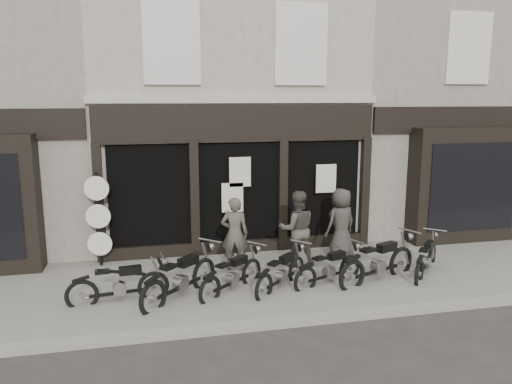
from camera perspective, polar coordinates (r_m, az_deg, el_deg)
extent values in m
plane|color=#2D2B28|center=(10.54, 1.14, -12.15)|extent=(90.00, 90.00, 0.00)
cube|color=slate|center=(11.33, 0.05, -10.13)|extent=(30.00, 4.20, 0.12)
cube|color=gray|center=(9.41, 3.00, -14.67)|extent=(30.00, 0.25, 0.13)
cube|color=#B9AF9F|center=(15.59, -4.11, 10.76)|extent=(7.20, 6.00, 8.20)
cube|color=black|center=(12.57, -1.98, 7.80)|extent=(7.10, 0.18, 0.90)
cube|color=black|center=(12.88, -1.97, -0.87)|extent=(6.50, 0.10, 2.95)
cube|color=black|center=(13.14, -1.88, -6.41)|extent=(7.10, 0.20, 0.44)
cube|color=#B3AC9B|center=(12.59, -2.02, 10.54)|extent=(7.30, 0.22, 0.18)
cube|color=silver|center=(12.46, -9.63, 16.62)|extent=(1.35, 0.12, 2.00)
cube|color=black|center=(12.49, -9.64, 16.60)|extent=(1.05, 0.06, 1.70)
cube|color=silver|center=(13.04, 5.16, 16.46)|extent=(1.35, 0.12, 2.00)
cube|color=black|center=(13.07, 5.12, 16.44)|extent=(1.05, 0.06, 1.70)
cube|color=black|center=(12.64, -17.47, -1.37)|extent=(0.22, 0.22, 3.00)
cube|color=black|center=(12.64, -7.04, -0.95)|extent=(0.22, 0.22, 3.00)
cube|color=black|center=(13.05, 3.06, -0.51)|extent=(0.22, 0.22, 3.00)
cube|color=black|center=(13.84, 12.27, -0.09)|extent=(0.22, 0.22, 3.00)
cube|color=silver|center=(12.58, -1.84, 2.31)|extent=(0.55, 0.04, 0.75)
cube|color=silver|center=(13.23, 8.00, 1.54)|extent=(0.55, 0.04, 0.75)
cube|color=silver|center=(12.66, -2.71, -0.63)|extent=(0.55, 0.04, 0.75)
cube|color=gray|center=(17.69, 17.04, 10.33)|extent=(5.50, 6.00, 8.20)
cube|color=black|center=(15.05, 22.78, 0.76)|extent=(3.20, 0.70, 3.20)
cube|color=black|center=(14.77, 23.56, 0.52)|extent=(2.60, 0.06, 2.40)
cube|color=black|center=(15.11, 22.63, 7.69)|extent=(5.40, 0.16, 0.70)
cube|color=silver|center=(15.16, 23.14, 14.86)|extent=(1.30, 0.10, 1.90)
cube|color=black|center=(15.19, 23.07, 14.86)|extent=(1.00, 0.06, 1.60)
torus|color=black|center=(10.53, -11.64, -10.52)|extent=(0.65, 0.17, 0.65)
torus|color=black|center=(10.44, -19.28, -11.12)|extent=(0.65, 0.17, 0.65)
cube|color=black|center=(10.48, -15.43, -11.03)|extent=(1.13, 0.20, 0.06)
cube|color=gray|center=(10.45, -15.35, -10.64)|extent=(0.25, 0.20, 0.25)
cube|color=black|center=(10.34, -14.17, -8.67)|extent=(0.46, 0.22, 0.16)
cube|color=black|center=(10.30, -17.16, -8.70)|extent=(0.31, 0.23, 0.06)
cylinder|color=gray|center=(10.35, -10.62, -7.18)|extent=(0.11, 0.55, 0.03)
torus|color=black|center=(10.93, -5.99, -9.33)|extent=(0.58, 0.58, 0.72)
torus|color=black|center=(9.86, -11.68, -11.80)|extent=(0.58, 0.58, 0.72)
cube|color=black|center=(10.40, -8.67, -10.73)|extent=(0.93, 0.93, 0.06)
cube|color=gray|center=(10.38, -8.61, -10.26)|extent=(0.32, 0.32, 0.28)
cube|color=black|center=(10.43, -7.74, -7.79)|extent=(0.47, 0.47, 0.18)
cube|color=black|center=(9.99, -9.97, -8.43)|extent=(0.38, 0.38, 0.06)
cylinder|color=gray|center=(10.89, -5.30, -5.52)|extent=(0.46, 0.46, 0.04)
torus|color=black|center=(11.11, -0.54, -9.18)|extent=(0.54, 0.47, 0.63)
torus|color=black|center=(10.15, -5.29, -11.21)|extent=(0.54, 0.47, 0.63)
cube|color=black|center=(10.64, -2.80, -10.34)|extent=(0.87, 0.75, 0.06)
cube|color=gray|center=(10.62, -2.74, -9.94)|extent=(0.28, 0.27, 0.24)
cube|color=black|center=(10.66, -1.98, -7.84)|extent=(0.43, 0.40, 0.16)
cube|color=black|center=(10.28, -3.83, -8.37)|extent=(0.33, 0.32, 0.06)
cylinder|color=gray|center=(11.07, 0.10, -5.91)|extent=(0.37, 0.43, 0.03)
torus|color=black|center=(11.32, 4.61, -8.86)|extent=(0.51, 0.49, 0.62)
torus|color=black|center=(10.26, 0.91, -10.95)|extent=(0.51, 0.49, 0.62)
cube|color=black|center=(10.80, 2.85, -10.04)|extent=(0.82, 0.78, 0.05)
cube|color=gray|center=(10.79, 2.91, -9.65)|extent=(0.27, 0.27, 0.24)
cube|color=black|center=(10.85, 3.53, -7.59)|extent=(0.41, 0.40, 0.15)
cube|color=black|center=(10.43, 2.09, -8.15)|extent=(0.32, 0.32, 0.05)
cylinder|color=gray|center=(11.30, 5.16, -5.69)|extent=(0.39, 0.41, 0.03)
torus|color=black|center=(11.58, 10.64, -8.57)|extent=(0.60, 0.32, 0.62)
torus|color=black|center=(10.71, 5.66, -10.05)|extent=(0.60, 0.32, 0.62)
cube|color=black|center=(11.15, 8.24, -9.46)|extent=(1.01, 0.46, 0.05)
cube|color=gray|center=(11.13, 8.32, -9.09)|extent=(0.27, 0.24, 0.24)
cube|color=black|center=(11.17, 9.19, -7.18)|extent=(0.45, 0.31, 0.15)
cube|color=black|center=(10.82, 7.25, -7.52)|extent=(0.32, 0.27, 0.05)
cylinder|color=gray|center=(11.53, 11.44, -5.54)|extent=(0.24, 0.50, 0.03)
torus|color=black|center=(12.05, 16.20, -7.73)|extent=(0.72, 0.38, 0.74)
torus|color=black|center=(10.91, 10.91, -9.46)|extent=(0.72, 0.38, 0.74)
cube|color=black|center=(11.48, 13.68, -8.77)|extent=(1.22, 0.55, 0.07)
cube|color=gray|center=(11.47, 13.77, -8.33)|extent=(0.32, 0.28, 0.28)
cube|color=black|center=(11.53, 14.73, -6.10)|extent=(0.54, 0.37, 0.19)
cube|color=black|center=(11.07, 12.68, -6.47)|extent=(0.39, 0.33, 0.07)
cylinder|color=gray|center=(12.03, 17.10, -4.22)|extent=(0.28, 0.60, 0.04)
torus|color=black|center=(12.86, 19.43, -6.98)|extent=(0.50, 0.53, 0.64)
torus|color=black|center=(11.59, 18.14, -8.86)|extent=(0.50, 0.53, 0.64)
cube|color=black|center=(12.24, 18.81, -8.04)|extent=(0.79, 0.86, 0.06)
cube|color=gray|center=(12.23, 18.85, -7.68)|extent=(0.28, 0.28, 0.24)
cube|color=black|center=(12.34, 19.16, -5.79)|extent=(0.41, 0.43, 0.16)
cube|color=black|center=(11.83, 18.68, -6.28)|extent=(0.33, 0.34, 0.06)
cylinder|color=gray|center=(12.89, 19.78, -4.08)|extent=(0.43, 0.39, 0.03)
imported|color=#49463C|center=(11.62, -2.46, -4.78)|extent=(0.71, 0.54, 1.73)
imported|color=#443E36|center=(11.89, 4.69, -4.20)|extent=(0.93, 0.75, 1.83)
imported|color=#39342F|center=(12.70, 9.69, -3.52)|extent=(1.00, 0.82, 1.76)
cylinder|color=black|center=(12.73, -17.24, -8.37)|extent=(0.37, 0.37, 0.06)
cylinder|color=black|center=(12.41, -17.54, -3.31)|extent=(0.07, 0.07, 2.38)
cylinder|color=black|center=(12.21, -17.77, 0.43)|extent=(0.58, 0.11, 0.58)
cylinder|color=silver|center=(12.19, -17.78, 0.41)|extent=(0.58, 0.08, 0.58)
cylinder|color=black|center=(12.35, -17.59, -2.64)|extent=(0.58, 0.11, 0.58)
cylinder|color=silver|center=(12.32, -17.60, -2.67)|extent=(0.58, 0.08, 0.58)
cylinder|color=black|center=(12.51, -17.41, -5.64)|extent=(0.58, 0.11, 0.58)
cylinder|color=silver|center=(12.49, -17.42, -5.67)|extent=(0.58, 0.08, 0.58)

